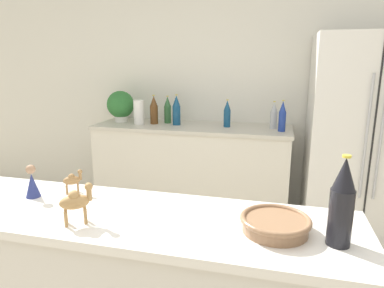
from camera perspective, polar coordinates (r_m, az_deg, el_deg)
wall_back at (r=3.58m, az=6.76°, el=9.29°), size 8.00×0.06×2.55m
back_counter at (r=3.48m, az=0.00°, el=-4.38°), size 1.92×0.63×0.93m
refrigerator at (r=3.29m, az=26.44°, el=0.67°), size 0.89×0.71×1.76m
potted_plant at (r=3.64m, az=-11.81°, el=6.34°), size 0.28×0.28×0.32m
paper_towel_roll at (r=3.46m, az=-8.85°, el=5.26°), size 0.10×0.10×0.24m
back_bottle_0 at (r=3.49m, az=-4.08°, el=5.66°), size 0.07×0.07×0.28m
back_bottle_1 at (r=3.28m, az=5.86°, el=5.00°), size 0.07×0.07×0.26m
back_bottle_2 at (r=3.15m, az=14.82°, el=4.44°), size 0.06×0.06×0.28m
back_bottle_3 at (r=3.38m, az=-2.60°, el=5.60°), size 0.08×0.08×0.30m
back_bottle_4 at (r=3.46m, az=-6.36°, el=5.64°), size 0.08×0.08×0.29m
back_bottle_5 at (r=3.26m, az=13.47°, el=4.61°), size 0.06×0.06×0.26m
wine_bottle at (r=1.24m, az=23.70°, el=-8.99°), size 0.08×0.08×0.31m
fruit_bowl at (r=1.30m, az=13.71°, el=-12.74°), size 0.26×0.26×0.06m
camel_figurine at (r=1.70m, az=-19.28°, el=-5.65°), size 0.09×0.08×0.11m
camel_figurine_second at (r=1.37m, az=-18.78°, el=-8.96°), size 0.12×0.11×0.16m
wise_man_figurine_crimson at (r=1.72m, az=-25.10°, el=-5.93°), size 0.07×0.07×0.15m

